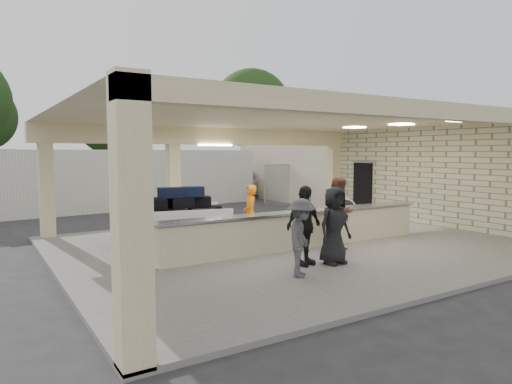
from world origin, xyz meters
TOP-DOWN VIEW (x-y plane):
  - ground at (0.00, 0.00)m, footprint 120.00×120.00m
  - pavilion at (0.21, 0.66)m, footprint 12.01×10.00m
  - baggage_counter at (0.00, -0.50)m, footprint 8.20×0.58m
  - luggage_cart at (-2.61, 1.73)m, footprint 2.98×2.21m
  - drum_fan at (3.70, 1.85)m, footprint 0.87×0.65m
  - baggage_handler at (-0.72, 0.92)m, footprint 0.56×0.67m
  - passenger_a at (0.55, -1.39)m, footprint 0.98×0.55m
  - passenger_b at (-1.12, -2.05)m, footprint 1.11×0.58m
  - passenger_c at (-1.74, -2.76)m, footprint 0.99×0.98m
  - passenger_d at (-0.45, -2.32)m, footprint 0.88×0.41m
  - car_white_a at (6.79, 13.36)m, footprint 6.13×4.45m
  - car_white_b at (13.20, 13.03)m, footprint 4.40×2.49m
  - car_dark at (5.32, 14.43)m, footprint 4.47×2.25m
  - container_white at (-0.96, 11.46)m, footprint 12.80×3.74m
  - fence at (11.00, 9.00)m, footprint 12.06×0.06m
  - tree_mid at (2.32, 26.16)m, footprint 6.00×5.60m
  - tree_right at (14.32, 25.16)m, footprint 7.20×7.00m
  - adjacent_building at (9.50, 10.00)m, footprint 6.00×8.00m

SIDE VIEW (x-z plane):
  - ground at x=0.00m, z-range 0.00..0.00m
  - baggage_counter at x=0.00m, z-range 0.10..1.08m
  - drum_fan at x=3.70m, z-range 0.13..1.07m
  - car_white_b at x=13.20m, z-range 0.00..1.31m
  - car_dark at x=5.32m, z-range 0.00..1.42m
  - car_white_a at x=6.79m, z-range 0.00..1.59m
  - passenger_c at x=-1.74m, z-range 0.10..1.70m
  - baggage_handler at x=-0.72m, z-range 0.10..1.71m
  - luggage_cart at x=-2.61m, z-range 0.17..1.74m
  - passenger_d at x=-0.45m, z-range 0.10..1.86m
  - passenger_b at x=-1.12m, z-range 0.10..1.89m
  - passenger_a at x=0.55m, z-range 0.10..2.00m
  - fence at x=11.00m, z-range 0.04..2.07m
  - pavilion at x=0.21m, z-range -0.43..3.12m
  - container_white at x=-0.96m, z-range 0.00..2.73m
  - adjacent_building at x=9.50m, z-range 0.00..3.20m
  - tree_mid at x=2.32m, z-range 0.96..8.96m
  - tree_right at x=14.32m, z-range 1.21..11.21m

